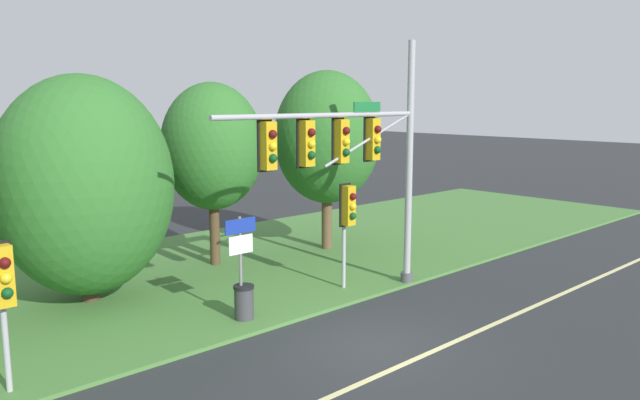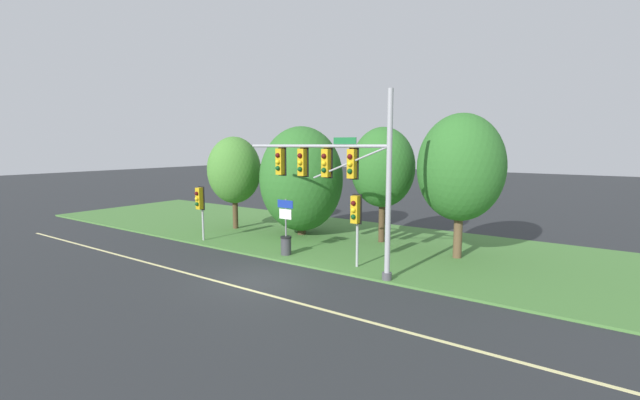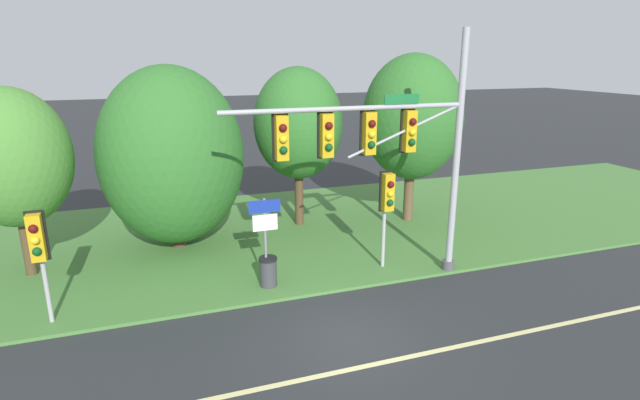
{
  "view_description": "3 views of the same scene",
  "coord_description": "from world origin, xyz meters",
  "px_view_note": "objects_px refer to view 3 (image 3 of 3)",
  "views": [
    {
      "loc": [
        -10.8,
        -9.69,
        5.93
      ],
      "look_at": [
        1.85,
        3.93,
        2.94
      ],
      "focal_mm": 35.0,
      "sensor_mm": 36.0,
      "label": 1
    },
    {
      "loc": [
        12.01,
        -12.66,
        5.57
      ],
      "look_at": [
        0.4,
        3.91,
        2.95
      ],
      "focal_mm": 24.0,
      "sensor_mm": 36.0,
      "label": 2
    },
    {
      "loc": [
        -4.46,
        -10.34,
        6.95
      ],
      "look_at": [
        0.54,
        4.12,
        2.49
      ],
      "focal_mm": 28.0,
      "sensor_mm": 36.0,
      "label": 3
    }
  ],
  "objects_px": {
    "pedestrian_signal_further_along": "(38,245)",
    "trash_bin": "(268,271)",
    "traffic_signal_mast": "(387,143)",
    "tree_mid_verge": "(412,118)",
    "tree_left_of_mast": "(172,156)",
    "pedestrian_signal_near_kerb": "(387,199)",
    "tree_nearest_road": "(12,158)",
    "route_sign_post": "(265,227)",
    "tree_behind_signpost": "(298,124)"
  },
  "relations": [
    {
      "from": "tree_nearest_road",
      "to": "tree_left_of_mast",
      "type": "xyz_separation_m",
      "value": [
        4.71,
        1.0,
        -0.42
      ]
    },
    {
      "from": "traffic_signal_mast",
      "to": "trash_bin",
      "type": "height_order",
      "value": "traffic_signal_mast"
    },
    {
      "from": "tree_nearest_road",
      "to": "trash_bin",
      "type": "bearing_deg",
      "value": -25.47
    },
    {
      "from": "traffic_signal_mast",
      "to": "pedestrian_signal_near_kerb",
      "type": "height_order",
      "value": "traffic_signal_mast"
    },
    {
      "from": "route_sign_post",
      "to": "tree_mid_verge",
      "type": "xyz_separation_m",
      "value": [
        7.24,
        4.31,
        2.48
      ]
    },
    {
      "from": "pedestrian_signal_further_along",
      "to": "route_sign_post",
      "type": "relative_size",
      "value": 1.11
    },
    {
      "from": "traffic_signal_mast",
      "to": "trash_bin",
      "type": "distance_m",
      "value": 5.29
    },
    {
      "from": "traffic_signal_mast",
      "to": "route_sign_post",
      "type": "relative_size",
      "value": 2.73
    },
    {
      "from": "pedestrian_signal_further_along",
      "to": "tree_mid_verge",
      "type": "xyz_separation_m",
      "value": [
        13.18,
        4.73,
        2.12
      ]
    },
    {
      "from": "tree_left_of_mast",
      "to": "tree_mid_verge",
      "type": "relative_size",
      "value": 0.94
    },
    {
      "from": "pedestrian_signal_further_along",
      "to": "trash_bin",
      "type": "bearing_deg",
      "value": 3.63
    },
    {
      "from": "traffic_signal_mast",
      "to": "tree_left_of_mast",
      "type": "relative_size",
      "value": 1.16
    },
    {
      "from": "route_sign_post",
      "to": "tree_mid_verge",
      "type": "relative_size",
      "value": 0.4
    },
    {
      "from": "route_sign_post",
      "to": "tree_nearest_road",
      "type": "bearing_deg",
      "value": 154.65
    },
    {
      "from": "traffic_signal_mast",
      "to": "tree_behind_signpost",
      "type": "relative_size",
      "value": 1.18
    },
    {
      "from": "tree_behind_signpost",
      "to": "tree_mid_verge",
      "type": "relative_size",
      "value": 0.93
    },
    {
      "from": "tree_nearest_road",
      "to": "tree_left_of_mast",
      "type": "bearing_deg",
      "value": 11.98
    },
    {
      "from": "pedestrian_signal_further_along",
      "to": "tree_nearest_road",
      "type": "relative_size",
      "value": 0.52
    },
    {
      "from": "tree_left_of_mast",
      "to": "trash_bin",
      "type": "relative_size",
      "value": 7.06
    },
    {
      "from": "tree_mid_verge",
      "to": "trash_bin",
      "type": "relative_size",
      "value": 7.48
    },
    {
      "from": "route_sign_post",
      "to": "tree_behind_signpost",
      "type": "xyz_separation_m",
      "value": [
        2.65,
        5.29,
        2.3
      ]
    },
    {
      "from": "pedestrian_signal_near_kerb",
      "to": "pedestrian_signal_further_along",
      "type": "xyz_separation_m",
      "value": [
        -9.96,
        -0.41,
        -0.16
      ]
    },
    {
      "from": "traffic_signal_mast",
      "to": "tree_nearest_road",
      "type": "relative_size",
      "value": 1.27
    },
    {
      "from": "tree_mid_verge",
      "to": "tree_left_of_mast",
      "type": "bearing_deg",
      "value": 179.87
    },
    {
      "from": "traffic_signal_mast",
      "to": "pedestrian_signal_near_kerb",
      "type": "xyz_separation_m",
      "value": [
        0.47,
        0.78,
        -1.94
      ]
    },
    {
      "from": "tree_left_of_mast",
      "to": "traffic_signal_mast",
      "type": "bearing_deg",
      "value": -41.1
    },
    {
      "from": "pedestrian_signal_near_kerb",
      "to": "tree_left_of_mast",
      "type": "bearing_deg",
      "value": 145.62
    },
    {
      "from": "pedestrian_signal_further_along",
      "to": "trash_bin",
      "type": "distance_m",
      "value": 6.26
    },
    {
      "from": "pedestrian_signal_near_kerb",
      "to": "trash_bin",
      "type": "distance_m",
      "value": 4.43
    },
    {
      "from": "pedestrian_signal_further_along",
      "to": "tree_left_of_mast",
      "type": "relative_size",
      "value": 0.47
    },
    {
      "from": "tree_behind_signpost",
      "to": "trash_bin",
      "type": "bearing_deg",
      "value": -116.04
    },
    {
      "from": "pedestrian_signal_further_along",
      "to": "tree_mid_verge",
      "type": "height_order",
      "value": "tree_mid_verge"
    },
    {
      "from": "route_sign_post",
      "to": "tree_left_of_mast",
      "type": "relative_size",
      "value": 0.43
    },
    {
      "from": "pedestrian_signal_near_kerb",
      "to": "route_sign_post",
      "type": "relative_size",
      "value": 1.18
    },
    {
      "from": "route_sign_post",
      "to": "trash_bin",
      "type": "height_order",
      "value": "route_sign_post"
    },
    {
      "from": "traffic_signal_mast",
      "to": "tree_nearest_road",
      "type": "bearing_deg",
      "value": 158.7
    },
    {
      "from": "traffic_signal_mast",
      "to": "pedestrian_signal_near_kerb",
      "type": "bearing_deg",
      "value": 58.98
    },
    {
      "from": "tree_behind_signpost",
      "to": "pedestrian_signal_near_kerb",
      "type": "bearing_deg",
      "value": -75.45
    },
    {
      "from": "pedestrian_signal_further_along",
      "to": "tree_nearest_road",
      "type": "height_order",
      "value": "tree_nearest_road"
    },
    {
      "from": "tree_left_of_mast",
      "to": "trash_bin",
      "type": "bearing_deg",
      "value": -61.51
    },
    {
      "from": "tree_nearest_road",
      "to": "tree_behind_signpost",
      "type": "relative_size",
      "value": 0.93
    },
    {
      "from": "trash_bin",
      "to": "pedestrian_signal_further_along",
      "type": "bearing_deg",
      "value": -176.37
    },
    {
      "from": "tree_behind_signpost",
      "to": "trash_bin",
      "type": "relative_size",
      "value": 6.93
    },
    {
      "from": "tree_mid_verge",
      "to": "traffic_signal_mast",
      "type": "bearing_deg",
      "value": -125.83
    },
    {
      "from": "traffic_signal_mast",
      "to": "pedestrian_signal_further_along",
      "type": "xyz_separation_m",
      "value": [
        -9.49,
        0.38,
        -2.1
      ]
    },
    {
      "from": "trash_bin",
      "to": "tree_mid_verge",
      "type": "bearing_deg",
      "value": 31.17
    },
    {
      "from": "tree_left_of_mast",
      "to": "trash_bin",
      "type": "distance_m",
      "value": 5.78
    },
    {
      "from": "traffic_signal_mast",
      "to": "pedestrian_signal_further_along",
      "type": "distance_m",
      "value": 9.73
    },
    {
      "from": "traffic_signal_mast",
      "to": "tree_nearest_road",
      "type": "distance_m",
      "value": 11.38
    },
    {
      "from": "tree_behind_signpost",
      "to": "tree_left_of_mast",
      "type": "bearing_deg",
      "value": -169.16
    }
  ]
}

